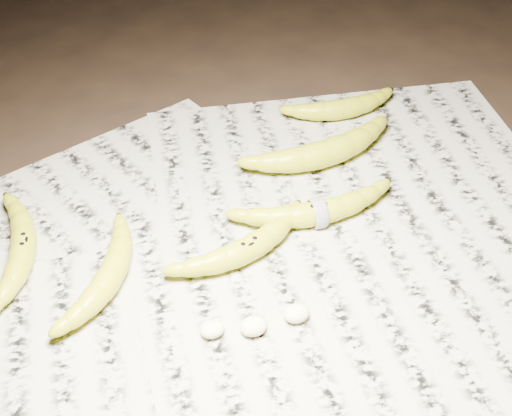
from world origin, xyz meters
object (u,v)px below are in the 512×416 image
object	(u,v)px
banana_left_b	(110,273)
banana_upper_b	(343,107)
banana_center	(248,247)
banana_upper_a	(326,151)
banana_taped	(318,211)
banana_left_a	(23,246)

from	to	relation	value
banana_left_b	banana_upper_b	world-z (taller)	same
banana_upper_b	banana_center	bearing A→B (deg)	-131.84
banana_left_b	banana_upper_b	xyz separation A→B (m)	(0.41, 0.24, -0.00)
banana_upper_b	banana_upper_a	bearing A→B (deg)	-123.20
banana_left_b	banana_taped	xyz separation A→B (m)	(0.27, 0.02, 0.00)
banana_center	banana_left_b	bearing A→B (deg)	158.46
banana_upper_a	banana_taped	bearing A→B (deg)	-125.51
banana_taped	banana_upper_a	size ratio (longest dim) A/B	0.96
banana_left_b	banana_upper_a	size ratio (longest dim) A/B	0.82
banana_taped	banana_upper_b	distance (m)	0.25
banana_taped	banana_upper_b	size ratio (longest dim) A/B	1.26
banana_left_a	banana_upper_b	distance (m)	0.53
banana_left_a	banana_center	world-z (taller)	same
banana_center	banana_upper_a	xyz separation A→B (m)	(0.17, 0.15, 0.00)
banana_taped	banana_center	bearing A→B (deg)	-159.88
banana_left_b	banana_upper_a	distance (m)	0.36
banana_taped	banana_upper_a	distance (m)	0.13
banana_upper_a	banana_left_b	bearing A→B (deg)	-165.13
banana_upper_b	banana_taped	bearing A→B (deg)	-119.68
banana_left_a	banana_taped	world-z (taller)	banana_taped
banana_center	banana_upper_a	world-z (taller)	banana_upper_a
banana_left_a	banana_upper_a	world-z (taller)	banana_upper_a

